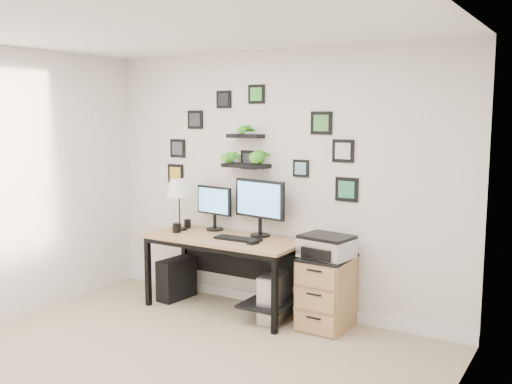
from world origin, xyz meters
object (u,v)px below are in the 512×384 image
Objects in this scene: printer at (326,246)px; file_cabinet at (326,292)px; monitor_left at (214,205)px; pc_tower_black at (177,279)px; monitor_right at (260,203)px; pc_tower_grey at (275,297)px; mug at (177,228)px; desk at (229,249)px; table_lamp at (179,189)px.

file_cabinet is at bearing 95.94° from printer.
pc_tower_black is at bearing -149.94° from monitor_left.
monitor_right reaches higher than monitor_left.
monitor_left is 0.95× the size of pc_tower_grey.
mug reaches higher than pc_tower_grey.
monitor_right is at bearing -1.96° from monitor_left.
monitor_left is at bearing 174.11° from file_cabinet.
monitor_left is at bearing 48.41° from mug.
file_cabinet is 1.36× the size of printer.
file_cabinet is 0.44m from printer.
monitor_left is 0.95× the size of printer.
pc_tower_black is 1.22m from pc_tower_grey.
pc_tower_grey is at bearing 3.98° from mug.
desk is 3.68× the size of pc_tower_black.
monitor_left is at bearing 35.98° from pc_tower_black.
table_lamp is at bearing -170.83° from monitor_right.
monitor_right is 0.87m from printer.
pc_tower_black is at bearing 179.34° from pc_tower_grey.
printer reaches higher than mug.
pc_tower_grey is (1.22, -0.01, 0.01)m from pc_tower_black.
mug is at bearing -174.42° from file_cabinet.
printer reaches higher than file_cabinet.
printer is at bearing -84.06° from file_cabinet.
table_lamp is 5.39× the size of mug.
printer reaches higher than pc_tower_black.
file_cabinet is (0.50, 0.08, 0.10)m from pc_tower_grey.
monitor_left is (-0.32, 0.20, 0.40)m from desk.
pc_tower_grey is at bearing -170.84° from file_cabinet.
monitor_left reaches higher than printer.
monitor_right is 6.13× the size of mug.
mug reaches higher than desk.
monitor_left is 1.39m from printer.
mug is 0.20× the size of pc_tower_grey.
desk is 1.05m from printer.
printer is (1.72, 0.05, 0.56)m from pc_tower_black.
desk is at bearing 177.65° from pc_tower_grey.
desk is 0.62m from mug.
printer is (0.50, 0.06, 0.54)m from pc_tower_grey.
monitor_left is at bearing 173.45° from printer.
mug is 0.15× the size of file_cabinet.
pc_tower_grey is 0.73× the size of file_cabinet.
desk reaches higher than file_cabinet.
desk is 3.43× the size of monitor_left.
table_lamp reaches higher than desk.
file_cabinet reaches higher than pc_tower_black.
monitor_right reaches higher than pc_tower_grey.
printer is (1.36, -0.16, -0.25)m from monitor_left.
desk reaches higher than pc_tower_grey.
mug is 1.64m from printer.
mug is at bearing -62.52° from table_lamp.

